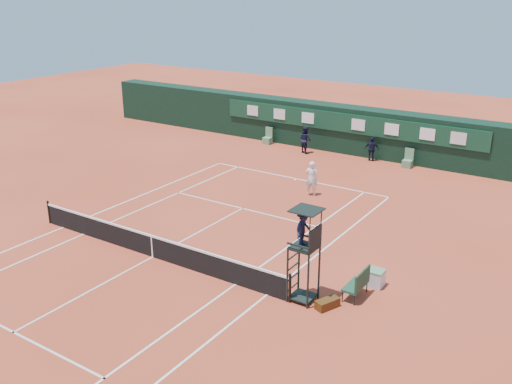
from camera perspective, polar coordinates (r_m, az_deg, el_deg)
ground at (r=23.61m, az=-10.27°, el=-6.41°), size 90.00×90.00×0.00m
court_lines at (r=23.61m, az=-10.27°, el=-6.40°), size 11.05×23.85×0.01m
tennis_net at (r=23.40m, az=-10.35°, el=-5.29°), size 12.90×0.10×1.10m
back_wall at (r=38.03m, az=9.28°, el=6.21°), size 40.00×1.65×3.00m
linesman_chair_left at (r=39.74m, az=1.17°, el=5.29°), size 0.55×0.50×1.15m
linesman_chair_right at (r=35.65m, az=14.92°, el=2.89°), size 0.55×0.50×1.15m
umpire_chair at (r=19.22m, az=4.84°, el=-4.37°), size 0.96×0.95×3.42m
player_bench at (r=20.44m, az=10.20°, el=-8.91°), size 0.55×1.20×1.10m
tennis_bag at (r=19.91m, az=7.15°, el=-11.01°), size 0.67×0.93×0.32m
cooler at (r=21.45m, az=11.90°, el=-8.40°), size 0.57×0.57×0.65m
tennis_ball at (r=26.85m, az=2.16°, el=-2.68°), size 0.07×0.07×0.07m
player at (r=29.78m, az=5.57°, el=1.38°), size 0.76×0.59×1.85m
ball_kid_left at (r=37.53m, az=4.95°, el=5.24°), size 1.06×0.96×1.77m
ball_kid_right at (r=36.37m, az=11.51°, el=4.24°), size 0.96×0.58×1.53m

